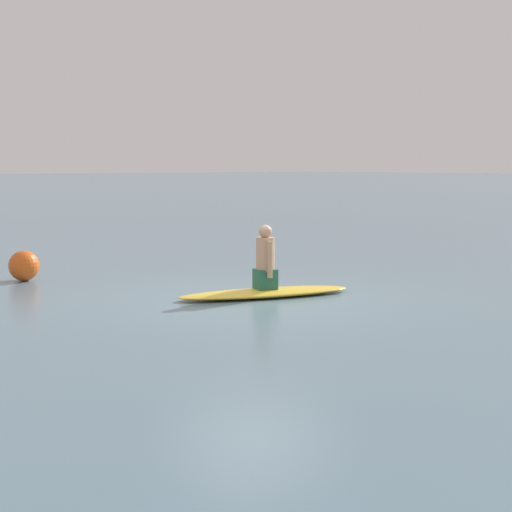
# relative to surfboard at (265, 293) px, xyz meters

# --- Properties ---
(ground_plane) EXTENTS (400.00, 400.00, 0.00)m
(ground_plane) POSITION_rel_surfboard_xyz_m (0.43, 0.18, -0.07)
(ground_plane) COLOR slate
(surfboard) EXTENTS (3.08, 1.72, 0.13)m
(surfboard) POSITION_rel_surfboard_xyz_m (0.00, 0.00, 0.00)
(surfboard) COLOR gold
(surfboard) RESTS_ON ground
(person_paddler) EXTENTS (0.43, 0.46, 1.07)m
(person_paddler) POSITION_rel_surfboard_xyz_m (0.00, 0.00, 0.55)
(person_paddler) COLOR #26664C
(person_paddler) RESTS_ON surfboard
(buoy_marker) EXTENTS (0.58, 0.58, 0.58)m
(buoy_marker) POSITION_rel_surfboard_xyz_m (2.23, -4.35, 0.22)
(buoy_marker) COLOR #E55919
(buoy_marker) RESTS_ON ground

